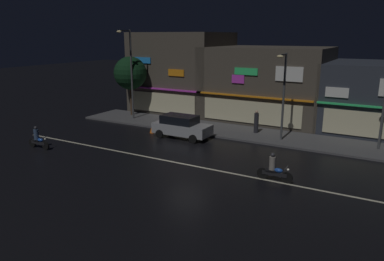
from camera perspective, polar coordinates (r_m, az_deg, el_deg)
ground_plane at (r=21.80m, az=-0.79°, el=-5.30°), size 140.00×140.00×0.00m
lane_divider_stripe at (r=21.80m, az=-0.79°, el=-5.29°), size 27.19×0.16×0.01m
sidewalk_far at (r=28.84m, az=7.45°, el=-0.30°), size 28.63×4.15×0.14m
storefront_left_block at (r=32.46m, az=26.13°, el=4.68°), size 7.21×8.34×5.34m
storefront_center_block at (r=36.98m, az=-1.49°, el=8.98°), size 8.53×7.32×7.65m
storefront_right_block at (r=33.63m, az=11.41°, el=7.08°), size 10.43×7.65×6.40m
streetlamp_west at (r=32.81m, az=-9.58°, el=9.53°), size 0.44×1.64×7.70m
streetlamp_mid at (r=26.18m, az=13.89°, el=6.23°), size 0.44×1.64×6.10m
pedestrian_on_sidewalk at (r=28.53m, az=9.90°, el=1.24°), size 0.35×0.35×1.73m
street_tree at (r=34.49m, az=-9.51°, el=8.72°), size 3.00×3.00×5.39m
parked_car_near_kerb at (r=27.26m, az=-1.64°, el=0.68°), size 4.30×1.98×1.67m
motorcycle_lead at (r=26.76m, az=-22.72°, el=-1.26°), size 1.90×0.60×1.52m
motorcycle_following at (r=19.73m, az=12.52°, el=-5.88°), size 1.90×0.60×1.52m
traffic_cone at (r=28.87m, az=-6.22°, el=0.17°), size 0.36×0.36×0.55m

